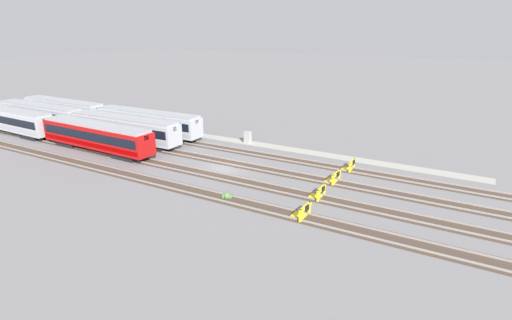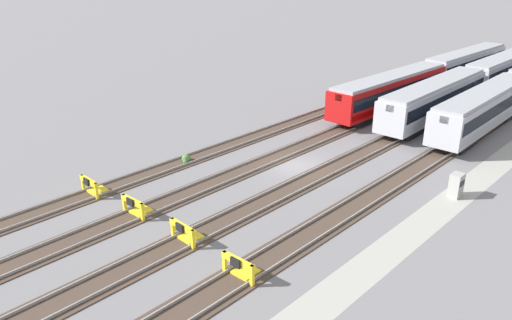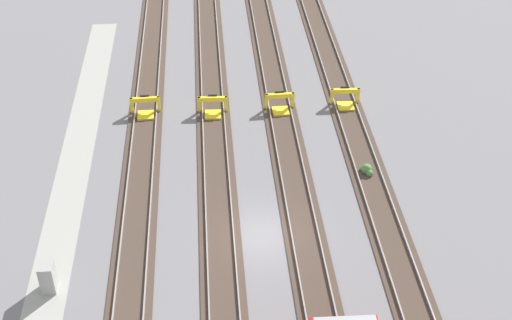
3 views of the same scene
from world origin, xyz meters
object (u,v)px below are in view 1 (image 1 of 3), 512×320
object	(u,v)px
bumper_stop_middle_track	(319,193)
weed_clump	(227,196)
subway_car_back_row_leftmost	(11,120)
electrical_cabinet	(248,137)
subway_car_front_row_right_inner	(40,115)
subway_car_front_row_leftmost	(147,122)
subway_car_front_row_rightmost	(96,136)
subway_car_front_row_left_inner	(124,129)
bumper_stop_far_inner_track	(302,212)
bumper_stop_near_inner_track	(334,178)
bumper_stop_nearest_track	(350,166)
subway_car_front_row_centre	(64,110)

from	to	relation	value
bumper_stop_middle_track	weed_clump	world-z (taller)	bumper_stop_middle_track
subway_car_back_row_leftmost	electrical_cabinet	world-z (taller)	subway_car_back_row_leftmost
subway_car_front_row_right_inner	electrical_cabinet	distance (m)	34.57
subway_car_front_row_leftmost	subway_car_front_row_rightmost	world-z (taller)	same
subway_car_front_row_left_inner	bumper_stop_middle_track	distance (m)	30.68
subway_car_front_row_left_inner	bumper_stop_far_inner_track	distance (m)	31.92
subway_car_front_row_right_inner	subway_car_back_row_leftmost	world-z (taller)	same
subway_car_back_row_leftmost	bumper_stop_middle_track	distance (m)	49.27
subway_car_front_row_leftmost	bumper_stop_middle_track	distance (m)	31.67
subway_car_front_row_left_inner	subway_car_front_row_right_inner	xyz separation A→B (m)	(18.69, 0.00, 0.00)
bumper_stop_far_inner_track	bumper_stop_near_inner_track	bearing A→B (deg)	-87.68
subway_car_front_row_rightmost	bumper_stop_middle_track	bearing A→B (deg)	-179.90
subway_car_front_row_left_inner	bumper_stop_nearest_track	xyz separation A→B (m)	(-30.51, -4.48, -1.53)
subway_car_front_row_leftmost	subway_car_front_row_right_inner	bearing A→B (deg)	13.62
subway_car_front_row_centre	subway_car_back_row_leftmost	bearing A→B (deg)	90.81
subway_car_back_row_leftmost	bumper_stop_middle_track	size ratio (longest dim) A/B	9.01
bumper_stop_nearest_track	bumper_stop_middle_track	xyz separation A→B (m)	(0.20, 9.02, 0.00)
subway_car_front_row_right_inner	bumper_stop_far_inner_track	xyz separation A→B (m)	(-49.27, 9.04, -1.53)
subway_car_front_row_left_inner	electrical_cabinet	distance (m)	17.09
subway_car_back_row_leftmost	subway_car_front_row_left_inner	bearing A→B (deg)	-166.46
bumper_stop_near_inner_track	electrical_cabinet	world-z (taller)	electrical_cabinet
bumper_stop_middle_track	weed_clump	distance (m)	8.65
subway_car_front_row_centre	electrical_cabinet	xyz separation A→B (m)	(-33.89, -3.98, -1.24)
subway_car_front_row_right_inner	subway_car_front_row_rightmost	distance (m)	19.24
subway_car_front_row_leftmost	subway_car_front_row_rightmost	size ratio (longest dim) A/B	1.00
subway_car_front_row_leftmost	bumper_stop_near_inner_track	xyz separation A→B (m)	(-30.22, 4.54, -1.53)
subway_car_front_row_right_inner	bumper_stop_near_inner_track	bearing A→B (deg)	179.98
subway_car_front_row_centre	subway_car_front_row_right_inner	distance (m)	4.45
subway_car_front_row_rightmost	bumper_stop_far_inner_track	bearing A→B (deg)	171.73
subway_car_front_row_centre	bumper_stop_near_inner_track	world-z (taller)	subway_car_front_row_centre
subway_car_front_row_right_inner	subway_car_front_row_leftmost	bearing A→B (deg)	-166.38
bumper_stop_near_inner_track	electrical_cabinet	size ratio (longest dim) A/B	1.26
bumper_stop_far_inner_track	subway_car_front_row_right_inner	bearing A→B (deg)	-10.39
subway_car_front_row_leftmost	subway_car_back_row_leftmost	world-z (taller)	same
bumper_stop_middle_track	bumper_stop_far_inner_track	xyz separation A→B (m)	(-0.28, 4.50, 0.00)
bumper_stop_middle_track	bumper_stop_nearest_track	bearing A→B (deg)	-91.28
bumper_stop_near_inner_track	subway_car_front_row_centre	bearing A→B (deg)	-5.15
bumper_stop_middle_track	subway_car_back_row_leftmost	bearing A→B (deg)	0.02
subway_car_front_row_leftmost	subway_car_back_row_leftmost	bearing A→B (deg)	25.63
subway_car_front_row_centre	subway_car_front_row_rightmost	size ratio (longest dim) A/B	1.00
subway_car_front_row_left_inner	bumper_stop_far_inner_track	xyz separation A→B (m)	(-30.58, 9.04, -1.53)
subway_car_back_row_leftmost	bumper_stop_near_inner_track	distance (m)	49.39
subway_car_front_row_leftmost	bumper_stop_middle_track	world-z (taller)	subway_car_front_row_leftmost
subway_car_front_row_left_inner	subway_car_front_row_centre	world-z (taller)	same
subway_car_front_row_centre	electrical_cabinet	size ratio (longest dim) A/B	11.28
bumper_stop_middle_track	bumper_stop_far_inner_track	size ratio (longest dim) A/B	1.00
subway_car_back_row_leftmost	subway_car_front_row_right_inner	bearing A→B (deg)	-93.20
subway_car_front_row_rightmost	weed_clump	size ratio (longest dim) A/B	19.63
subway_car_front_row_leftmost	subway_car_front_row_rightmost	bearing A→B (deg)	90.00
bumper_stop_middle_track	electrical_cabinet	world-z (taller)	electrical_cabinet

